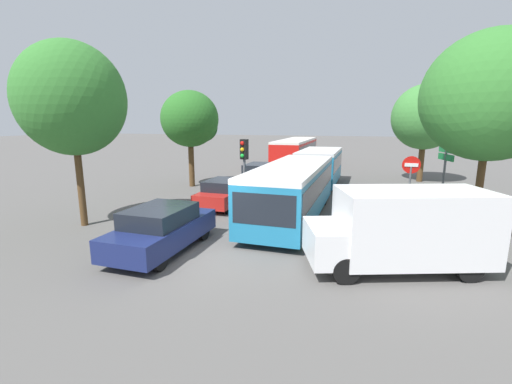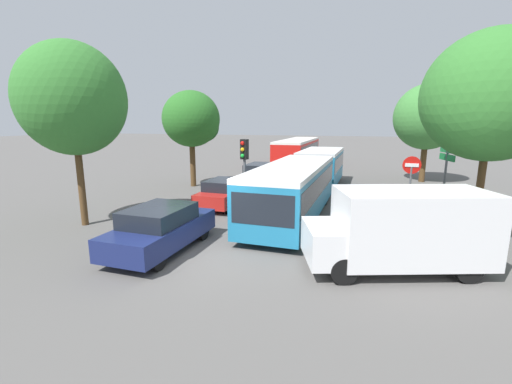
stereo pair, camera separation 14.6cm
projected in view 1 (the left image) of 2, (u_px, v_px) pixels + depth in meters
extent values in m
plane|color=#565451|center=(209.00, 255.00, 10.89)|extent=(200.00, 200.00, 0.00)
cube|color=teal|center=(293.00, 191.00, 14.94)|extent=(2.53, 8.92, 1.92)
cube|color=black|center=(293.00, 183.00, 14.87)|extent=(2.54, 8.56, 0.84)
cube|color=silver|center=(293.00, 167.00, 14.72)|extent=(2.53, 8.92, 0.19)
cube|color=teal|center=(319.00, 167.00, 22.77)|extent=(2.48, 6.11, 1.92)
cube|color=black|center=(320.00, 162.00, 22.70)|extent=(2.50, 5.87, 0.84)
cube|color=silver|center=(320.00, 151.00, 22.56)|extent=(2.48, 6.11, 0.19)
cylinder|color=black|center=(311.00, 175.00, 19.50)|extent=(1.78, 0.96, 1.76)
cube|color=black|center=(264.00, 209.00, 10.79)|extent=(2.10, 0.13, 1.03)
cylinder|color=black|center=(303.00, 228.00, 12.13)|extent=(0.30, 0.94, 0.93)
cylinder|color=black|center=(250.00, 223.00, 12.74)|extent=(0.30, 0.94, 0.93)
cylinder|color=black|center=(324.00, 196.00, 17.43)|extent=(0.30, 0.94, 0.93)
cylinder|color=black|center=(285.00, 193.00, 18.03)|extent=(0.30, 0.94, 0.93)
cylinder|color=black|center=(334.00, 179.00, 22.61)|extent=(0.30, 0.94, 0.93)
cylinder|color=black|center=(304.00, 177.00, 23.22)|extent=(0.30, 0.94, 0.93)
cube|color=red|center=(296.00, 152.00, 33.97)|extent=(2.63, 11.63, 2.02)
cube|color=black|center=(296.00, 148.00, 33.89)|extent=(2.65, 11.05, 0.85)
cube|color=silver|center=(296.00, 140.00, 33.74)|extent=(2.63, 11.63, 0.20)
cylinder|color=black|center=(292.00, 156.00, 38.03)|extent=(0.31, 1.01, 1.01)
cylinder|color=black|center=(312.00, 156.00, 37.41)|extent=(0.31, 1.01, 1.01)
cylinder|color=black|center=(277.00, 163.00, 31.16)|extent=(0.31, 1.01, 1.01)
cylinder|color=black|center=(301.00, 164.00, 30.55)|extent=(0.31, 1.01, 1.01)
cube|color=navy|center=(163.00, 233.00, 11.16)|extent=(1.88, 4.31, 0.69)
cube|color=black|center=(160.00, 215.00, 10.94)|extent=(1.71, 2.27, 0.53)
cylinder|color=black|center=(166.00, 227.00, 12.72)|extent=(0.23, 0.66, 0.65)
cylinder|color=black|center=(203.00, 231.00, 12.26)|extent=(0.23, 0.66, 0.65)
cylinder|color=black|center=(115.00, 253.00, 10.17)|extent=(0.23, 0.66, 0.65)
cylinder|color=black|center=(159.00, 259.00, 9.70)|extent=(0.23, 0.66, 0.65)
cube|color=#B21E19|center=(225.00, 195.00, 17.15)|extent=(1.72, 3.93, 0.63)
cube|color=black|center=(224.00, 185.00, 16.95)|extent=(1.56, 2.07, 0.48)
cylinder|color=black|center=(222.00, 194.00, 18.58)|extent=(0.21, 0.60, 0.60)
cylinder|color=black|center=(246.00, 196.00, 18.16)|extent=(0.21, 0.60, 0.60)
cylinder|color=black|center=(201.00, 205.00, 16.25)|extent=(0.21, 0.60, 0.60)
cylinder|color=black|center=(228.00, 207.00, 15.83)|extent=(0.21, 0.60, 0.60)
cube|color=tan|center=(261.00, 178.00, 22.12)|extent=(1.95, 4.47, 0.72)
cube|color=black|center=(260.00, 168.00, 21.90)|extent=(1.77, 2.35, 0.55)
cylinder|color=black|center=(256.00, 178.00, 23.75)|extent=(0.24, 0.68, 0.68)
cylinder|color=black|center=(278.00, 179.00, 23.27)|extent=(0.24, 0.68, 0.68)
cylinder|color=black|center=(242.00, 185.00, 21.10)|extent=(0.24, 0.68, 0.68)
cylinder|color=black|center=(266.00, 187.00, 20.62)|extent=(0.24, 0.68, 0.68)
cube|color=white|center=(413.00, 225.00, 9.60)|extent=(4.53, 3.23, 2.00)
cube|color=white|center=(324.00, 242.00, 9.61)|extent=(1.47, 2.09, 1.00)
cylinder|color=black|center=(346.00, 270.00, 8.90)|extent=(0.76, 0.46, 0.72)
cylinder|color=black|center=(330.00, 247.00, 10.55)|extent=(0.76, 0.46, 0.72)
cylinder|color=black|center=(470.00, 269.00, 9.01)|extent=(0.76, 0.46, 0.72)
cylinder|color=black|center=(435.00, 246.00, 10.66)|extent=(0.76, 0.46, 0.72)
cylinder|color=#56595E|center=(244.00, 177.00, 15.66)|extent=(0.12, 0.12, 3.40)
cube|color=black|center=(244.00, 149.00, 15.41)|extent=(0.38, 0.32, 0.90)
sphere|color=red|center=(242.00, 143.00, 15.23)|extent=(0.18, 0.18, 0.18)
sphere|color=#EAAD14|center=(242.00, 150.00, 15.29)|extent=(0.18, 0.18, 0.18)
sphere|color=green|center=(242.00, 156.00, 15.34)|extent=(0.18, 0.18, 0.18)
cylinder|color=#56595E|center=(409.00, 196.00, 13.96)|extent=(0.08, 0.08, 2.40)
cylinder|color=red|center=(411.00, 165.00, 13.71)|extent=(0.70, 0.03, 0.70)
cube|color=white|center=(411.00, 165.00, 13.69)|extent=(0.50, 0.04, 0.14)
cylinder|color=#56595E|center=(444.00, 175.00, 15.39)|extent=(0.10, 0.10, 3.60)
cube|color=#197A38|center=(448.00, 142.00, 15.09)|extent=(0.37, 1.38, 0.28)
cube|color=#197A38|center=(447.00, 150.00, 15.16)|extent=(0.37, 1.38, 0.28)
cube|color=#197A38|center=(446.00, 157.00, 15.23)|extent=(0.37, 1.38, 0.28)
cylinder|color=#51381E|center=(81.00, 184.00, 13.71)|extent=(0.27, 0.27, 3.41)
ellipsoid|color=#33752D|center=(72.00, 99.00, 13.04)|extent=(4.02, 4.02, 4.30)
ellipsoid|color=#286623|center=(72.00, 116.00, 12.80)|extent=(2.41, 2.41, 2.37)
cylinder|color=#51381E|center=(191.00, 163.00, 22.32)|extent=(0.36, 0.36, 3.03)
ellipsoid|color=#286623|center=(190.00, 119.00, 21.75)|extent=(3.65, 3.65, 3.55)
ellipsoid|color=#1E561E|center=(201.00, 127.00, 22.18)|extent=(2.19, 2.19, 1.95)
cylinder|color=#51381E|center=(478.00, 193.00, 12.19)|extent=(0.26, 0.26, 3.36)
ellipsoid|color=#33752D|center=(491.00, 96.00, 11.52)|extent=(4.50, 4.50, 4.36)
cylinder|color=#51381E|center=(421.00, 162.00, 24.18)|extent=(0.40, 0.40, 2.83)
ellipsoid|color=#3D7F38|center=(425.00, 117.00, 23.56)|extent=(4.46, 4.46, 4.46)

